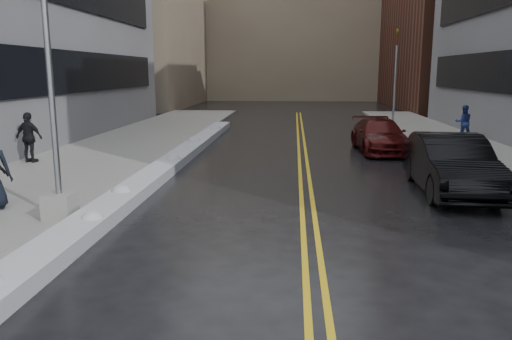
% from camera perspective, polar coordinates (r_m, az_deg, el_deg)
% --- Properties ---
extents(ground, '(160.00, 160.00, 0.00)m').
position_cam_1_polar(ground, '(9.75, -8.55, -10.11)').
color(ground, black).
rests_on(ground, ground).
extents(sidewalk_west, '(5.50, 50.00, 0.15)m').
position_cam_1_polar(sidewalk_west, '(20.70, -18.02, 1.06)').
color(sidewalk_west, gray).
rests_on(sidewalk_west, ground).
extents(sidewalk_east, '(4.00, 50.00, 0.15)m').
position_cam_1_polar(sidewalk_east, '(20.72, 26.67, 0.42)').
color(sidewalk_east, gray).
rests_on(sidewalk_east, ground).
extents(lane_line_left, '(0.12, 50.00, 0.01)m').
position_cam_1_polar(lane_line_left, '(19.17, 5.01, 0.58)').
color(lane_line_left, gold).
rests_on(lane_line_left, ground).
extents(lane_line_right, '(0.12, 50.00, 0.01)m').
position_cam_1_polar(lane_line_right, '(19.18, 5.90, 0.57)').
color(lane_line_right, gold).
rests_on(lane_line_right, ground).
extents(snow_ridge, '(0.90, 30.00, 0.34)m').
position_cam_1_polar(snow_ridge, '(17.77, -10.59, 0.13)').
color(snow_ridge, '#B8BBC1').
rests_on(snow_ridge, ground).
extents(building_west_far, '(14.00, 22.00, 18.00)m').
position_cam_1_polar(building_west_far, '(55.97, -14.63, 16.46)').
color(building_west_far, gray).
rests_on(building_west_far, ground).
extents(building_far, '(36.00, 16.00, 22.00)m').
position_cam_1_polar(building_far, '(69.25, 4.43, 17.36)').
color(building_far, gray).
rests_on(building_far, ground).
extents(lamppost, '(0.65, 0.65, 7.62)m').
position_cam_1_polar(lamppost, '(12.15, -22.18, 5.71)').
color(lamppost, gray).
rests_on(lamppost, sidewalk_west).
extents(fire_hydrant, '(0.26, 0.26, 0.73)m').
position_cam_1_polar(fire_hydrant, '(20.28, 24.18, 1.78)').
color(fire_hydrant, maroon).
rests_on(fire_hydrant, sidewalk_east).
extents(traffic_signal, '(0.16, 0.20, 6.00)m').
position_cam_1_polar(traffic_signal, '(33.46, 15.63, 10.58)').
color(traffic_signal, gray).
rests_on(traffic_signal, sidewalk_east).
extents(pedestrian_d, '(1.18, 0.67, 1.89)m').
position_cam_1_polar(pedestrian_d, '(20.56, -24.49, 3.41)').
color(pedestrian_d, black).
rests_on(pedestrian_d, sidewalk_west).
extents(pedestrian_east, '(0.85, 0.68, 1.70)m').
position_cam_1_polar(pedestrian_east, '(27.50, 22.63, 5.08)').
color(pedestrian_east, navy).
rests_on(pedestrian_east, sidewalk_east).
extents(car_black, '(1.97, 5.27, 1.72)m').
position_cam_1_polar(car_black, '(15.62, 21.37, 0.60)').
color(car_black, black).
rests_on(car_black, ground).
extents(car_maroon, '(2.25, 5.06, 1.44)m').
position_cam_1_polar(car_maroon, '(22.90, 13.96, 3.84)').
color(car_maroon, '#3C0909').
rests_on(car_maroon, ground).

